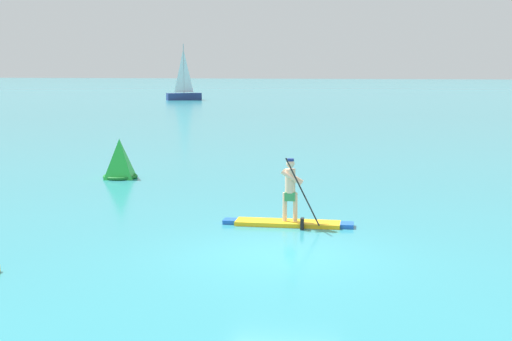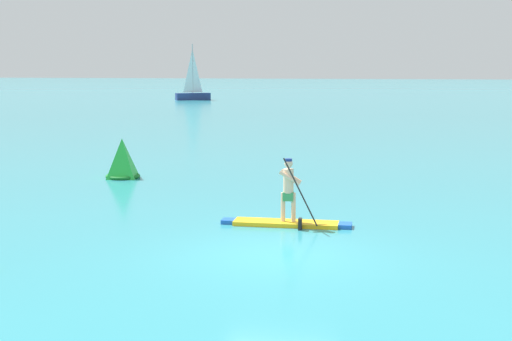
% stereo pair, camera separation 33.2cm
% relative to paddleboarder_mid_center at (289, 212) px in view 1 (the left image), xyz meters
% --- Properties ---
extents(ground, '(440.00, 440.00, 0.00)m').
position_rel_paddleboarder_mid_center_xyz_m(ground, '(0.27, -2.83, -0.35)').
color(ground, teal).
extents(paddleboarder_mid_center, '(3.33, 0.89, 1.82)m').
position_rel_paddleboarder_mid_center_xyz_m(paddleboarder_mid_center, '(0.00, 0.00, 0.00)').
color(paddleboarder_mid_center, yellow).
rests_on(paddleboarder_mid_center, ground).
extents(race_marker_buoy, '(1.41, 1.41, 1.43)m').
position_rel_paddleboarder_mid_center_xyz_m(race_marker_buoy, '(-7.19, 6.25, 0.29)').
color(race_marker_buoy, green).
rests_on(race_marker_buoy, ground).
extents(sailboat_left_horizon, '(4.00, 3.20, 6.71)m').
position_rel_paddleboarder_mid_center_xyz_m(sailboat_left_horizon, '(-23.29, 64.25, 0.72)').
color(sailboat_left_horizon, navy).
rests_on(sailboat_left_horizon, ground).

